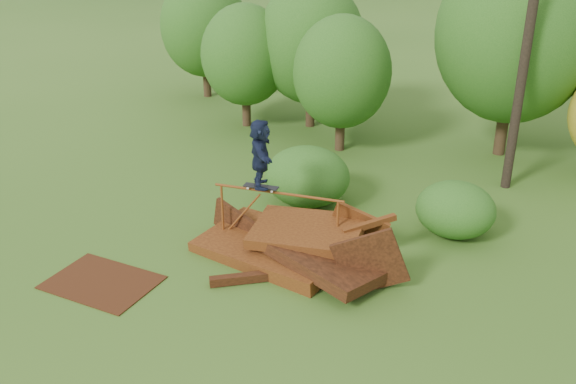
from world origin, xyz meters
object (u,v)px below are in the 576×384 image
at_px(skater, 260,153).
at_px(utility_pole, 532,14).
at_px(scrap_pile, 297,247).
at_px(flat_plate, 102,282).

xyz_separation_m(skater, utility_pole, (5.19, 6.32, 2.64)).
bearing_deg(utility_pole, skater, -129.37).
height_order(scrap_pile, skater, skater).
xyz_separation_m(skater, flat_plate, (-2.60, -3.03, -2.49)).
bearing_deg(flat_plate, scrap_pile, 36.82).
bearing_deg(skater, flat_plate, 111.44).
relative_size(skater, utility_pole, 0.17).
bearing_deg(flat_plate, skater, 49.36).
bearing_deg(scrap_pile, skater, 165.26).
distance_m(flat_plate, utility_pole, 13.20).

